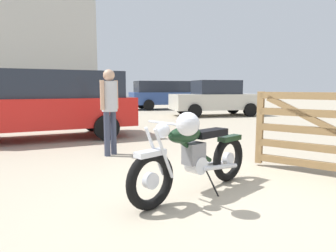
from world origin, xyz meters
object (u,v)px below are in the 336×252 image
object	(u,v)px
pale_sedan_back	(216,98)
silver_sedan_mid	(36,97)
bystander	(110,103)
dark_sedan_left	(167,94)
vintage_motorcycle	(194,156)
red_hatchback_near	(44,102)

from	to	relation	value
pale_sedan_back	silver_sedan_mid	distance (m)	9.61
silver_sedan_mid	pale_sedan_back	bearing A→B (deg)	-36.04
bystander	dark_sedan_left	bearing A→B (deg)	117.87
vintage_motorcycle	red_hatchback_near	world-z (taller)	red_hatchback_near
red_hatchback_near	silver_sedan_mid	bearing A→B (deg)	-90.03
red_hatchback_near	vintage_motorcycle	bearing A→B (deg)	105.40
red_hatchback_near	pale_sedan_back	xyz separation A→B (m)	(7.70, 3.74, -0.10)
vintage_motorcycle	dark_sedan_left	world-z (taller)	dark_sedan_left
pale_sedan_back	dark_sedan_left	bearing A→B (deg)	103.08
bystander	red_hatchback_near	distance (m)	2.81
dark_sedan_left	pale_sedan_back	size ratio (longest dim) A/B	1.10
bystander	pale_sedan_back	xyz separation A→B (m)	(6.62, 6.34, -0.18)
vintage_motorcycle	bystander	world-z (taller)	bystander
red_hatchback_near	silver_sedan_mid	size ratio (longest dim) A/B	1.12
bystander	silver_sedan_mid	world-z (taller)	silver_sedan_mid
red_hatchback_near	dark_sedan_left	distance (m)	11.57
red_hatchback_near	silver_sedan_mid	world-z (taller)	red_hatchback_near
bystander	dark_sedan_left	world-z (taller)	dark_sedan_left
vintage_motorcycle	silver_sedan_mid	xyz separation A→B (m)	(-1.52, 14.61, 0.34)
bystander	dark_sedan_left	xyz separation A→B (m)	(6.36, 11.46, -0.08)
bystander	silver_sedan_mid	size ratio (longest dim) A/B	0.39
dark_sedan_left	vintage_motorcycle	bearing A→B (deg)	-106.78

